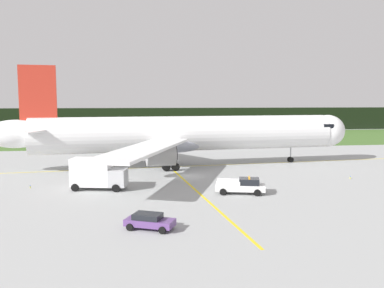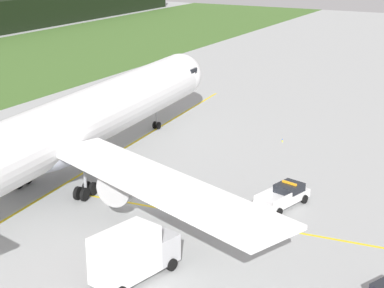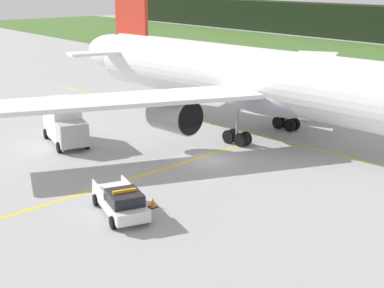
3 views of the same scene
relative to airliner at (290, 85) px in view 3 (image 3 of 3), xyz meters
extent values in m
plane|color=#9D9F9F|center=(-0.63, -8.51, -5.14)|extent=(320.00, 320.00, 0.00)
cube|color=yellow|center=(0.63, 0.06, -5.13)|extent=(75.89, 7.23, 0.01)
cube|color=yellow|center=(-0.44, -20.34, -5.13)|extent=(3.35, 33.41, 0.01)
cylinder|color=white|center=(0.63, 0.06, 0.15)|extent=(47.92, 9.80, 5.49)
ellipsoid|color=white|center=(-24.72, -2.26, 0.56)|extent=(9.13, 4.90, 4.12)
ellipsoid|color=#A6AAB9|center=(-1.74, -0.16, -1.36)|extent=(11.64, 6.76, 3.02)
cube|color=white|center=(-8.76, 12.40, -0.54)|extent=(16.80, 23.26, 0.35)
cylinder|color=#A4A4A4|center=(-5.85, 8.38, -1.98)|extent=(4.13, 3.29, 2.95)
cylinder|color=black|center=(-3.87, 8.57, -1.98)|extent=(0.37, 2.71, 2.71)
cube|color=white|center=(-6.37, -13.79, -0.54)|extent=(13.26, 24.34, 0.35)
cylinder|color=#A4A4A4|center=(-4.23, -9.31, -1.98)|extent=(4.13, 3.29, 2.95)
cylinder|color=black|center=(-2.25, -9.12, -1.98)|extent=(0.37, 2.71, 2.71)
cube|color=red|center=(-21.53, -1.97, 5.86)|extent=(5.21, 0.91, 9.22)
cube|color=white|center=(-22.37, 1.75, 1.11)|extent=(5.18, 7.59, 0.28)
cube|color=white|center=(-21.68, -5.78, 1.11)|extent=(4.09, 7.55, 0.28)
cylinder|color=gray|center=(-3.06, 3.31, -3.27)|extent=(0.28, 0.28, 2.54)
cylinder|color=black|center=(-2.33, 3.02, -4.54)|extent=(1.22, 0.41, 1.20)
cylinder|color=black|center=(-2.40, 3.72, -4.54)|extent=(1.22, 0.41, 1.20)
cylinder|color=black|center=(-3.73, 2.89, -4.54)|extent=(1.22, 0.41, 1.20)
cylinder|color=black|center=(-3.79, 3.59, -4.54)|extent=(1.22, 0.41, 1.20)
cylinder|color=gray|center=(-2.41, -3.81, -3.27)|extent=(0.28, 0.28, 2.54)
cylinder|color=black|center=(-1.75, -3.39, -4.54)|extent=(1.22, 0.41, 1.20)
cylinder|color=black|center=(-1.68, -4.09, -4.54)|extent=(1.22, 0.41, 1.20)
cylinder|color=black|center=(-3.14, -3.52, -4.54)|extent=(1.22, 0.41, 1.20)
cylinder|color=black|center=(-3.08, -4.22, -4.54)|extent=(1.22, 0.41, 1.20)
cube|color=silver|center=(4.02, -19.85, -4.41)|extent=(5.90, 3.40, 0.70)
cube|color=black|center=(4.99, -20.11, -3.71)|extent=(2.63, 2.39, 0.70)
cube|color=silver|center=(2.98, -18.57, -3.83)|extent=(2.61, 0.78, 0.45)
cube|color=silver|center=(2.48, -20.46, -3.83)|extent=(2.61, 0.78, 0.45)
cube|color=orange|center=(4.99, -20.11, -3.28)|extent=(0.56, 1.44, 0.16)
cylinder|color=black|center=(6.12, -19.32, -4.76)|extent=(0.80, 0.43, 0.76)
cylinder|color=black|center=(5.58, -21.35, -4.76)|extent=(0.80, 0.43, 0.76)
cylinder|color=black|center=(2.46, -18.36, -4.76)|extent=(0.80, 0.43, 0.76)
cylinder|color=black|center=(1.93, -20.38, -4.76)|extent=(0.80, 0.43, 0.76)
cube|color=#AEAFB3|center=(-9.72, -15.88, -3.69)|extent=(2.37, 2.75, 2.00)
cube|color=silver|center=(-12.87, -15.19, -3.04)|extent=(4.96, 3.32, 3.30)
cylinder|color=#99999E|center=(-11.98, -15.38, -4.78)|extent=(0.77, 0.26, 1.04)
cylinder|color=#99999E|center=(-13.75, -14.99, -4.78)|extent=(0.77, 0.26, 1.04)
cylinder|color=black|center=(-9.46, -14.70, -4.69)|extent=(0.93, 0.45, 0.90)
cylinder|color=black|center=(-9.97, -17.05, -4.69)|extent=(0.93, 0.45, 0.90)
cylinder|color=black|center=(-14.16, -13.67, -4.69)|extent=(0.93, 0.45, 0.90)
cylinder|color=black|center=(-14.68, -16.02, -4.69)|extent=(0.93, 0.45, 0.90)
cube|color=black|center=(4.45, -17.69, -5.12)|extent=(0.52, 0.52, 0.03)
cone|color=orange|center=(4.45, -17.69, -4.79)|extent=(0.40, 0.40, 0.62)
cylinder|color=yellow|center=(-20.27, -13.52, -5.01)|extent=(0.10, 0.10, 0.26)
sphere|color=blue|center=(-20.27, -13.52, -4.83)|extent=(0.12, 0.12, 0.12)
camera|label=1|loc=(-7.80, -63.63, 5.37)|focal=37.87mm
camera|label=2|loc=(-43.24, -36.63, 16.74)|focal=58.66mm
camera|label=3|loc=(31.75, -36.69, 8.92)|focal=52.58mm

